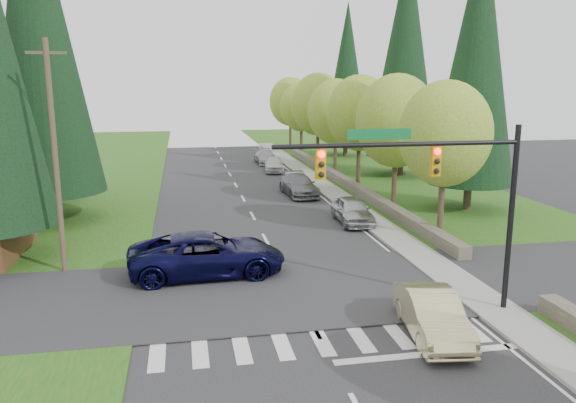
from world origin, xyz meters
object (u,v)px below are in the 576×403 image
object	(u,v)px
suv_navy	(207,254)
sedan_champagne	(432,314)
parked_car_c	(295,181)
parked_car_a	(352,210)
parked_car_e	(266,157)
parked_car_b	(299,185)
parked_car_d	(274,164)

from	to	relation	value
suv_navy	sedan_champagne	bearing A→B (deg)	-139.39
parked_car_c	parked_car_a	bearing A→B (deg)	-79.41
sedan_champagne	parked_car_e	distance (m)	40.60
parked_car_b	parked_car_e	distance (m)	16.71
sedan_champagne	parked_car_e	bearing A→B (deg)	97.08
parked_car_c	parked_car_d	bearing A→B (deg)	94.69
parked_car_c	parked_car_e	xyz separation A→B (m)	(-0.12, 14.60, -0.01)
parked_car_d	parked_car_e	distance (m)	5.43
parked_car_a	parked_car_e	size ratio (longest dim) A/B	0.97
sedan_champagne	parked_car_b	xyz separation A→B (m)	(0.53, 23.90, 0.01)
parked_car_a	parked_car_e	world-z (taller)	parked_car_a
sedan_champagne	parked_car_a	world-z (taller)	parked_car_a
parked_car_b	parked_car_a	bearing A→B (deg)	-84.16
sedan_champagne	parked_car_d	world-z (taller)	sedan_champagne
suv_navy	parked_car_c	bearing A→B (deg)	-24.99
sedan_champagne	parked_car_c	xyz separation A→B (m)	(0.65, 26.00, -0.05)
parked_car_e	parked_car_c	bearing A→B (deg)	-90.25
suv_navy	parked_car_c	size ratio (longest dim) A/B	1.58
parked_car_b	parked_car_c	distance (m)	2.11
suv_navy	parked_car_b	world-z (taller)	suv_navy
parked_car_a	parked_car_d	world-z (taller)	parked_car_a
sedan_champagne	parked_car_d	distance (m)	35.17
sedan_champagne	suv_navy	xyz separation A→B (m)	(-6.98, 7.41, 0.18)
parked_car_b	parked_car_e	size ratio (longest dim) A/B	1.10
sedan_champagne	parked_car_a	bearing A→B (deg)	90.54
parked_car_b	parked_car_d	bearing A→B (deg)	86.80
suv_navy	parked_car_b	bearing A→B (deg)	-27.16
parked_car_d	parked_car_b	bearing A→B (deg)	-82.43
parked_car_a	parked_car_b	bearing A→B (deg)	100.92
parked_car_a	parked_car_b	world-z (taller)	parked_car_a
suv_navy	parked_car_e	size ratio (longest dim) A/B	1.41
sedan_champagne	parked_car_d	size ratio (longest dim) A/B	1.07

